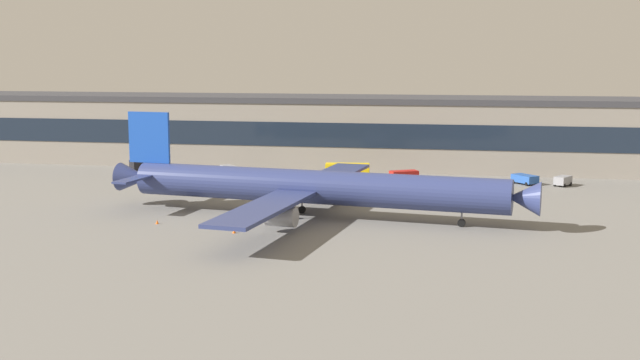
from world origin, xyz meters
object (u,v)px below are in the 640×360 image
Objects in this scene: baggage_tug at (563,180)px; traffic_cone_2 at (221,220)px; fuel_truck at (347,171)px; traffic_cone_1 at (157,222)px; airliner at (309,187)px; pushback_tractor at (525,179)px; belt_loader at (231,170)px; crew_van at (404,176)px; traffic_cone_0 at (234,231)px; stair_truck at (146,167)px.

traffic_cone_2 is (-52.22, -42.50, -0.81)m from baggage_tug.
traffic_cone_2 is at bearing -106.25° from fuel_truck.
fuel_truck is 48.73m from traffic_cone_1.
traffic_cone_1 is (-20.42, -8.92, -4.27)m from airliner.
belt_loader is at bearing 179.83° from pushback_tractor.
crew_van reaches higher than traffic_cone_0.
pushback_tractor is at bearing 50.16° from traffic_cone_0.
traffic_cone_0 is (-41.68, -49.95, -0.76)m from pushback_tractor.
pushback_tractor is (57.28, -0.17, -0.10)m from belt_loader.
baggage_tug is at bearing 2.37° from stair_truck.
pushback_tractor is at bearing 10.31° from crew_van.
fuel_truck is at bearing 3.13° from stair_truck.
stair_truck is at bearing -179.74° from crew_van.
pushback_tractor reaches higher than traffic_cone_0.
airliner is 15.51m from traffic_cone_0.
fuel_truck reaches higher than baggage_tug.
airliner reaches higher than traffic_cone_2.
traffic_cone_1 is at bearing -127.22° from crew_van.
stair_truck is at bearing -177.63° from baggage_tug.
belt_loader is 0.70× the size of fuel_truck.
baggage_tug is 40.19m from fuel_truck.
fuel_truck is 39.91m from stair_truck.
traffic_cone_1 is at bearing -162.75° from traffic_cone_2.
crew_van reaches higher than traffic_cone_2.
pushback_tractor is (33.52, 2.11, -0.83)m from fuel_truck.
airliner is 111.42× the size of traffic_cone_0.
airliner is at bearing -39.83° from stair_truck.
traffic_cone_1 is at bearing -86.27° from belt_loader.
airliner is 54.48m from baggage_tug.
fuel_truck is at bearing -178.38° from baggage_tug.
traffic_cone_0 is (31.68, -45.66, -1.68)m from stair_truck.
belt_loader is (-23.44, 37.42, -3.39)m from airliner.
crew_van is at bearing -6.87° from belt_loader.
belt_loader is at bearing 93.73° from traffic_cone_1.
belt_loader reaches higher than traffic_cone_0.
crew_van is 22.64m from pushback_tractor.
airliner is at bearing 58.30° from traffic_cone_0.
belt_loader is 16.71m from stair_truck.
traffic_cone_0 is at bearing -121.70° from airliner.
crew_van is 1.05× the size of pushback_tractor.
airliner is 10.84× the size of stair_truck.
stair_truck is 48.07m from traffic_cone_2.
traffic_cone_1 reaches higher than traffic_cone_2.
fuel_truck is 1.62× the size of pushback_tractor.
pushback_tractor reaches higher than traffic_cone_1.
baggage_tug is 0.48× the size of fuel_truck.
airliner is 11.66× the size of crew_van.
belt_loader is 10.23× the size of traffic_cone_0.
airliner reaches higher than fuel_truck.
pushback_tractor is at bearing 40.40° from traffic_cone_1.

